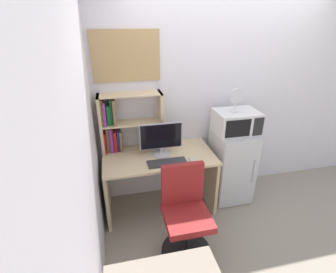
{
  "coord_description": "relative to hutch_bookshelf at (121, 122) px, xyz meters",
  "views": [
    {
      "loc": [
        -1.38,
        -2.88,
        2.2
      ],
      "look_at": [
        -0.8,
        -0.37,
        1.0
      ],
      "focal_mm": 27.12,
      "sensor_mm": 36.0,
      "label": 1
    }
  ],
  "objects": [
    {
      "name": "desk_fan",
      "position": [
        1.31,
        -0.2,
        0.26
      ],
      "size": [
        0.18,
        0.11,
        0.28
      ],
      "color": "silver",
      "rests_on": "microwave"
    },
    {
      "name": "desk",
      "position": [
        0.39,
        -0.24,
        -0.58
      ],
      "size": [
        1.29,
        0.68,
        0.75
      ],
      "color": "beige",
      "rests_on": "ground_plane"
    },
    {
      "name": "wall_left",
      "position": [
        -0.33,
        -1.5,
        0.19
      ],
      "size": [
        0.04,
        4.4,
        2.6
      ],
      "primitive_type": "cube",
      "color": "silver",
      "rests_on": "ground_plane"
    },
    {
      "name": "computer_mouse",
      "position": [
        0.72,
        -0.44,
        -0.34
      ],
      "size": [
        0.05,
        0.09,
        0.04
      ],
      "primitive_type": "ellipsoid",
      "color": "silver",
      "rests_on": "desk"
    },
    {
      "name": "monitor",
      "position": [
        0.42,
        -0.21,
        -0.15
      ],
      "size": [
        0.49,
        0.22,
        0.39
      ],
      "color": "#B7B7BC",
      "rests_on": "desk"
    },
    {
      "name": "wall_back",
      "position": [
        1.69,
        0.12,
        0.19
      ],
      "size": [
        6.4,
        0.04,
        2.6
      ],
      "primitive_type": "cube",
      "color": "silver",
      "rests_on": "ground_plane"
    },
    {
      "name": "microwave",
      "position": [
        1.35,
        -0.2,
        -0.04
      ],
      "size": [
        0.5,
        0.39,
        0.27
      ],
      "color": "silver",
      "rests_on": "mini_fridge"
    },
    {
      "name": "desk_chair",
      "position": [
        0.52,
        -0.92,
        -0.7
      ],
      "size": [
        0.51,
        0.51,
        0.94
      ],
      "color": "black",
      "rests_on": "ground_plane"
    },
    {
      "name": "keyboard",
      "position": [
        0.44,
        -0.43,
        -0.35
      ],
      "size": [
        0.43,
        0.16,
        0.02
      ],
      "primitive_type": "cube",
      "color": "#333338",
      "rests_on": "desk"
    },
    {
      "name": "wall_corkboard",
      "position": [
        0.11,
        0.09,
        0.72
      ],
      "size": [
        0.74,
        0.02,
        0.54
      ],
      "primitive_type": "cube",
      "color": "tan"
    },
    {
      "name": "mini_fridge",
      "position": [
        1.35,
        -0.2,
        -0.64
      ],
      "size": [
        0.48,
        0.52,
        0.94
      ],
      "color": "silver",
      "rests_on": "ground_plane"
    },
    {
      "name": "hutch_bookshelf",
      "position": [
        0.0,
        0.0,
        0.0
      ],
      "size": [
        0.72,
        0.23,
        0.69
      ],
      "color": "beige",
      "rests_on": "desk"
    }
  ]
}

